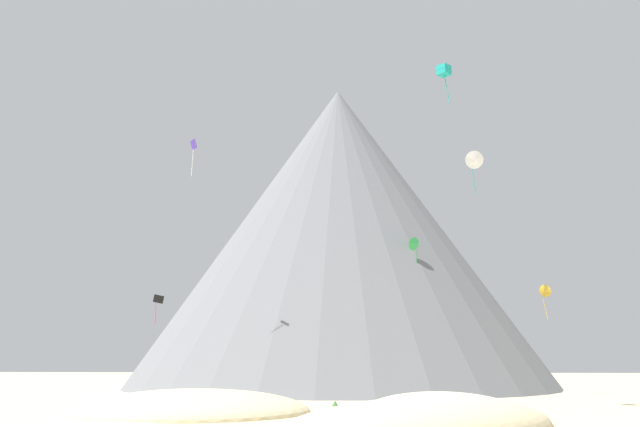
% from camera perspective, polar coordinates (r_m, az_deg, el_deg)
% --- Properties ---
extents(dune_foreground_right, '(19.26, 19.35, 3.90)m').
position_cam_1_polar(dune_foreground_right, '(54.25, 11.25, -17.94)').
color(dune_foreground_right, beige).
rests_on(dune_foreground_right, ground_plane).
extents(dune_back_low, '(25.32, 24.66, 4.04)m').
position_cam_1_polar(dune_back_low, '(57.94, -11.69, -17.62)').
color(dune_back_low, '#CCBA8E').
rests_on(dune_back_low, ground_plane).
extents(bush_near_right, '(3.42, 3.42, 0.79)m').
position_cam_1_polar(bush_near_right, '(57.18, -13.01, -17.22)').
color(bush_near_right, '#477238').
rests_on(bush_near_right, ground_plane).
extents(bush_ridge_crest, '(1.90, 1.90, 0.79)m').
position_cam_1_polar(bush_ridge_crest, '(53.19, 8.19, -17.73)').
color(bush_ridge_crest, '#568442').
rests_on(bush_ridge_crest, ground_plane).
extents(bush_far_left, '(1.36, 1.36, 0.92)m').
position_cam_1_polar(bush_far_left, '(58.41, 1.41, -17.39)').
color(bush_far_left, '#386633').
rests_on(bush_far_left, ground_plane).
extents(bush_far_right, '(2.70, 2.70, 1.03)m').
position_cam_1_polar(bush_far_right, '(43.57, 16.94, -18.12)').
color(bush_far_right, '#668C4C').
rests_on(bush_far_right, ground_plane).
extents(bush_low_patch, '(2.33, 2.33, 0.77)m').
position_cam_1_polar(bush_low_patch, '(55.39, -19.57, -16.95)').
color(bush_low_patch, '#386633').
rests_on(bush_low_patch, ground_plane).
extents(rock_massif, '(94.53, 94.53, 54.40)m').
position_cam_1_polar(rock_massif, '(111.14, 1.86, -1.91)').
color(rock_massif, slate).
rests_on(rock_massif, ground_plane).
extents(kite_indigo_high, '(1.13, 0.76, 5.06)m').
position_cam_1_polar(kite_indigo_high, '(83.06, -11.66, 5.89)').
color(kite_indigo_high, '#5138B2').
extents(kite_teal_high, '(1.67, 1.67, 4.59)m').
position_cam_1_polar(kite_teal_high, '(69.95, 11.42, 12.84)').
color(kite_teal_high, teal).
extents(kite_gold_low, '(1.70, 1.66, 4.81)m').
position_cam_1_polar(kite_gold_low, '(91.90, 20.12, -6.82)').
color(kite_gold_low, gold).
extents(kite_black_low, '(0.98, 0.66, 3.02)m').
position_cam_1_polar(kite_black_low, '(65.53, -14.79, -7.96)').
color(kite_black_low, black).
extents(kite_green_mid, '(2.00, 1.82, 5.22)m').
position_cam_1_polar(kite_green_mid, '(89.79, 8.75, -2.84)').
color(kite_green_mid, green).
extents(kite_white_high, '(2.60, 1.10, 6.35)m').
position_cam_1_polar(kite_white_high, '(90.16, 14.13, 4.83)').
color(kite_white_high, white).
extents(kite_cyan_low, '(0.53, 0.47, 1.14)m').
position_cam_1_polar(kite_cyan_low, '(85.89, 3.05, -9.79)').
color(kite_cyan_low, '#33BCDB').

